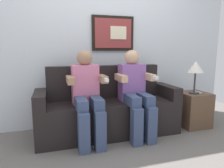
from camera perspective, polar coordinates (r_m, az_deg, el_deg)
ground_plane at (r=2.56m, az=1.01°, el=-16.21°), size 5.51×5.51×0.00m
back_wall_assembly at (r=3.05m, az=-3.34°, el=13.09°), size 4.24×0.10×2.60m
couch at (r=2.74m, az=-1.08°, el=-7.45°), size 1.84×0.58×0.90m
person_on_left at (r=2.44m, az=-7.03°, el=-2.51°), size 0.46×0.56×1.11m
person_on_right at (r=2.61m, az=6.46°, el=-1.69°), size 0.46×0.56×1.11m
side_table_right at (r=3.24m, az=21.78°, el=-6.60°), size 0.40×0.40×0.50m
table_lamp at (r=3.07m, az=22.43°, el=4.09°), size 0.22×0.22×0.46m
spare_remote_on_table at (r=3.18m, az=22.90°, el=-2.13°), size 0.04×0.13×0.02m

